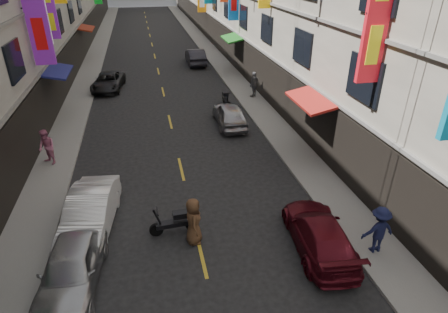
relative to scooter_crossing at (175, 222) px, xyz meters
name	(u,v)px	position (x,y,z in m)	size (l,w,h in m)	color
sidewalk_left	(94,58)	(-5.27, 28.60, -0.38)	(2.00, 90.00, 0.12)	slate
sidewalk_right	(212,53)	(6.73, 28.60, -0.38)	(2.00, 90.00, 0.12)	slate
street_awnings	(144,66)	(-0.53, 12.60, 2.56)	(13.99, 35.20, 0.41)	#165529
lane_markings	(156,63)	(0.73, 25.60, -0.44)	(0.12, 80.20, 0.01)	gold
scooter_crossing	(175,222)	(0.00, 0.00, 0.00)	(1.80, 0.50, 1.14)	black
scooter_far_right	(226,99)	(4.73, 12.72, 0.00)	(0.50, 1.80, 1.14)	black
car_left_near	(72,267)	(-3.27, -1.82, 0.25)	(1.63, 4.05, 1.38)	#AFAFB3
car_left_mid	(90,212)	(-2.98, 0.89, 0.27)	(1.50, 4.31, 1.42)	white
car_left_far	(108,82)	(-3.27, 18.03, 0.17)	(2.02, 4.38, 1.22)	black
car_right_near	(319,233)	(4.73, -1.88, 0.18)	(1.74, 4.28, 1.24)	#520E18
car_right_mid	(230,114)	(4.20, 9.34, 0.24)	(1.62, 4.02, 1.37)	#A2A2A6
car_right_far	(195,57)	(4.37, 24.31, 0.29)	(1.54, 4.42, 1.46)	#28262E
pedestrian_lfar	(47,147)	(-5.40, 6.29, 0.55)	(0.85, 0.58, 1.74)	#BF6589
pedestrian_rnear	(379,230)	(6.50, -2.53, 0.53)	(1.11, 0.57, 1.71)	#141839
pedestrian_rfar	(254,84)	(7.01, 13.75, 0.58)	(1.06, 0.60, 1.80)	#58575A
pedestrian_crossing	(193,221)	(0.60, -0.66, 0.45)	(0.87, 0.59, 1.78)	#4F331F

